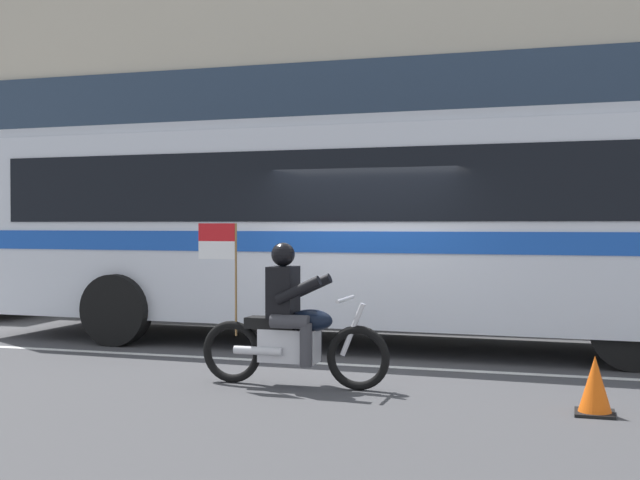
# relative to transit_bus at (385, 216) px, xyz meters

# --- Properties ---
(ground_plane) EXTENTS (60.00, 60.00, 0.00)m
(ground_plane) POSITION_rel_transit_bus_xyz_m (-0.03, -1.19, -1.88)
(ground_plane) COLOR #3D3D3F
(sidewalk_curb) EXTENTS (28.00, 3.80, 0.15)m
(sidewalk_curb) POSITION_rel_transit_bus_xyz_m (-0.03, 3.91, -1.81)
(sidewalk_curb) COLOR gray
(sidewalk_curb) RESTS_ON ground_plane
(lane_center_stripe) EXTENTS (26.60, 0.14, 0.01)m
(lane_center_stripe) POSITION_rel_transit_bus_xyz_m (-0.03, -1.79, -1.88)
(lane_center_stripe) COLOR silver
(lane_center_stripe) RESTS_ON ground_plane
(transit_bus) EXTENTS (12.12, 2.97, 3.22)m
(transit_bus) POSITION_rel_transit_bus_xyz_m (0.00, 0.00, 0.00)
(transit_bus) COLOR silver
(transit_bus) RESTS_ON ground_plane
(motorcycle_with_rider) EXTENTS (2.20, 0.64, 1.78)m
(motorcycle_with_rider) POSITION_rel_transit_bus_xyz_m (-0.31, -3.29, -1.22)
(motorcycle_with_rider) COLOR black
(motorcycle_with_rider) RESTS_ON ground_plane
(traffic_cone) EXTENTS (0.36, 0.36, 0.55)m
(traffic_cone) POSITION_rel_transit_bus_xyz_m (2.82, -3.75, -1.63)
(traffic_cone) COLOR #EA590F
(traffic_cone) RESTS_ON ground_plane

